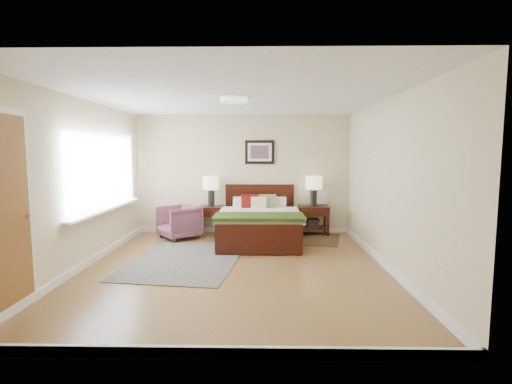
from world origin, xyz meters
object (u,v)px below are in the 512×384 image
nightstand_right (313,217)px  lamp_left (211,186)px  bed (259,218)px  rug_persian (186,260)px  armchair (179,222)px  nightstand_left (211,212)px  lamp_right (314,185)px

nightstand_right → lamp_left: (-2.14, 0.01, 0.66)m
bed → rug_persian: size_ratio=0.84×
lamp_left → rug_persian: 2.22m
nightstand_right → armchair: armchair is taller
rug_persian → bed: bearing=54.6°
nightstand_right → armchair: 2.76m
armchair → rug_persian: bearing=-23.4°
bed → nightstand_left: (-1.01, 0.68, 0.00)m
nightstand_right → rug_persian: nightstand_right is taller
lamp_right → bed: bearing=-148.2°
nightstand_left → armchair: size_ratio=0.83×
nightstand_left → nightstand_right: size_ratio=0.98×
bed → nightstand_right: bearing=31.3°
lamp_left → lamp_right: lamp_right is taller
bed → nightstand_left: bed is taller
armchair → nightstand_right: bearing=58.6°
nightstand_left → armchair: (-0.60, -0.38, -0.14)m
nightstand_right → lamp_right: 0.67m
lamp_right → nightstand_right: bearing=-90.0°
nightstand_right → armchair: size_ratio=0.85×
nightstand_right → rug_persian: (-2.28, -1.95, -0.36)m
lamp_right → rug_persian: size_ratio=0.27×
nightstand_left → nightstand_right: bearing=0.2°
bed → rug_persian: (-1.15, -1.26, -0.47)m
armchair → rug_persian: armchair is taller
lamp_left → lamp_right: size_ratio=1.00×
bed → armchair: bed is taller
nightstand_right → lamp_right: bearing=90.0°
armchair → bed: bearing=40.0°
lamp_right → rug_persian: (-2.28, -1.96, -1.03)m
nightstand_left → lamp_left: size_ratio=0.97×
bed → lamp_left: bearing=145.3°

